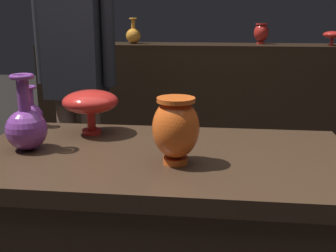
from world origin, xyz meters
name	(u,v)px	position (x,y,z in m)	size (l,w,h in m)	color
back_display_shelf	(195,104)	(0.00, 2.20, 0.49)	(2.60, 0.40, 0.99)	black
vase_centerpiece	(176,128)	(0.06, -0.09, 0.91)	(0.14, 0.14, 0.20)	#E55B1E
vase_tall_behind	(31,113)	(-0.54, 0.25, 0.85)	(0.09, 0.09, 0.16)	#7A388E
vase_left_accent	(26,126)	(-0.43, -0.01, 0.88)	(0.13, 0.13, 0.24)	#7A388E
vase_right_accent	(90,103)	(-0.28, 0.19, 0.92)	(0.20, 0.20, 0.16)	red
shelf_vase_left	(133,35)	(-0.52, 2.20, 1.06)	(0.12, 0.12, 0.21)	orange
shelf_vase_right	(261,33)	(0.52, 2.28, 1.08)	(0.12, 0.12, 0.16)	red
shelf_vase_far_right	(332,35)	(1.04, 2.13, 1.07)	(0.14, 0.14, 0.11)	red
visitor_near_left	(76,73)	(-0.61, 0.99, 0.91)	(0.47, 0.22, 1.55)	brown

